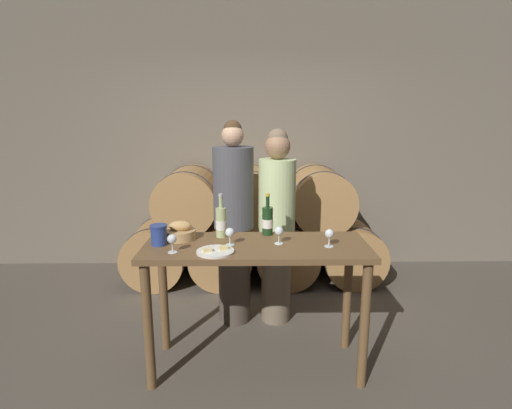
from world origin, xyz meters
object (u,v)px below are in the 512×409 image
wine_bottle_red (268,221)px  wine_bottle_white (221,222)px  blue_crock (159,234)px  person_left (234,223)px  wine_glass_far_left (172,240)px  cheese_plate (215,251)px  wine_glass_center (279,232)px  tasting_table (256,266)px  person_right (277,225)px  bread_basket (181,232)px  wine_glass_left (230,233)px  wine_glass_right (329,235)px

wine_bottle_red → wine_bottle_white: bearing=-171.8°
wine_bottle_white → blue_crock: 0.44m
person_left → wine_glass_far_left: size_ratio=14.49×
wine_bottle_white → cheese_plate: size_ratio=1.31×
wine_bottle_red → blue_crock: 0.77m
wine_glass_far_left → wine_glass_center: size_ratio=1.00×
tasting_table → blue_crock: (-0.65, 0.00, 0.23)m
person_right → bread_basket: person_right is taller
wine_bottle_red → wine_glass_far_left: bearing=-148.5°
bread_basket → wine_glass_left: size_ratio=1.77×
wine_glass_left → wine_glass_center: bearing=4.0°
wine_glass_right → cheese_plate: bearing=-171.8°
wine_glass_center → wine_bottle_white: bearing=157.4°
person_right → wine_glass_far_left: size_ratio=13.92×
wine_bottle_red → wine_glass_right: wine_bottle_red is taller
cheese_plate → person_right: bearing=62.1°
person_left → wine_glass_far_left: (-0.35, -0.83, 0.12)m
tasting_table → person_right: person_right is taller
person_right → blue_crock: 1.08m
wine_bottle_red → wine_glass_right: bearing=-35.2°
bread_basket → wine_glass_far_left: (-0.00, -0.28, 0.03)m
wine_glass_far_left → wine_glass_left: size_ratio=1.00×
wine_bottle_red → wine_bottle_white: (-0.33, -0.05, 0.00)m
tasting_table → wine_bottle_white: (-0.25, 0.18, 0.26)m
blue_crock → wine_glass_center: size_ratio=1.15×
wine_bottle_red → bread_basket: bearing=-170.8°
person_left → wine_bottle_red: bearing=-59.7°
wine_bottle_red → wine_bottle_white: wine_bottle_white is taller
wine_glass_far_left → wine_glass_left: (0.36, 0.14, 0.00)m
person_left → wine_glass_left: bearing=-89.7°
wine_bottle_red → cheese_plate: size_ratio=1.28×
blue_crock → wine_glass_left: (0.48, -0.02, 0.01)m
wine_bottle_white → wine_glass_far_left: 0.44m
cheese_plate → wine_bottle_white: bearing=87.6°
blue_crock → wine_glass_far_left: (0.12, -0.16, 0.01)m
wine_bottle_white → tasting_table: bearing=-35.6°
blue_crock → cheese_plate: (0.39, -0.16, -0.07)m
wine_bottle_white → wine_glass_far_left: (-0.29, -0.33, -0.02)m
wine_bottle_red → wine_glass_far_left: wine_bottle_red is taller
person_right → wine_glass_far_left: 1.11m
tasting_table → bread_basket: bearing=166.7°
bread_basket → cheese_plate: (0.27, -0.29, -0.04)m
wine_bottle_red → wine_glass_center: (0.07, -0.22, -0.02)m
blue_crock → wine_glass_right: blue_crock is taller
wine_bottle_white → wine_bottle_red: bearing=8.2°
tasting_table → person_right: 0.71m
tasting_table → wine_glass_left: (-0.18, -0.01, 0.24)m
wine_glass_right → wine_bottle_red: bearing=144.8°
wine_bottle_red → wine_bottle_white: size_ratio=0.98×
person_left → tasting_table: bearing=-75.1°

